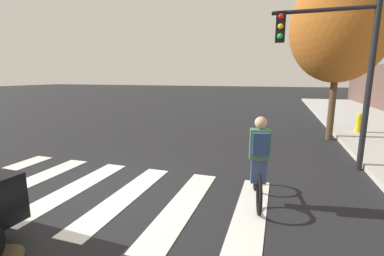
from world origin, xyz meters
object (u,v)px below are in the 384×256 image
Objects in this scene: cyclist at (259,161)px; street_tree_near at (340,27)px; fire_hydrant at (359,123)px; traffic_light_near at (334,57)px.

street_tree_near reaches higher than cyclist.
cyclist is 0.28× the size of street_tree_near.
fire_hydrant is 3.96m from street_tree_near.
street_tree_near is at bearing 79.51° from traffic_light_near.
traffic_light_near is 5.52m from fire_hydrant.
cyclist is at bearing -119.37° from traffic_light_near.
street_tree_near reaches higher than fire_hydrant.
traffic_light_near is 3.79m from street_tree_near.
fire_hydrant is at bearing 67.91° from traffic_light_near.
fire_hydrant is at bearing 65.10° from cyclist.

